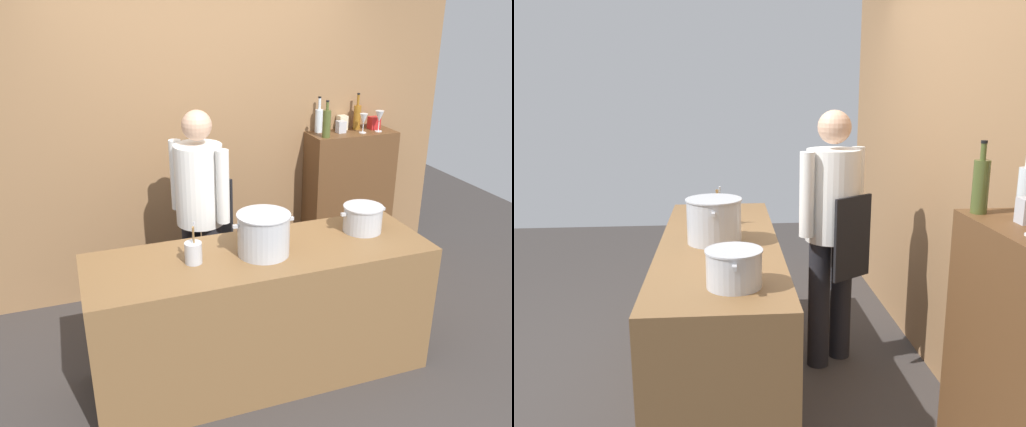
% 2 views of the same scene
% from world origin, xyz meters
% --- Properties ---
extents(ground_plane, '(8.00, 8.00, 0.00)m').
position_xyz_m(ground_plane, '(0.00, 0.00, 0.00)').
color(ground_plane, '#383330').
extents(brick_back_panel, '(4.40, 0.10, 3.00)m').
position_xyz_m(brick_back_panel, '(0.00, 1.40, 1.50)').
color(brick_back_panel, olive).
rests_on(brick_back_panel, ground_plane).
extents(prep_counter, '(2.16, 0.70, 0.90)m').
position_xyz_m(prep_counter, '(0.00, 0.00, 0.45)').
color(prep_counter, brown).
rests_on(prep_counter, ground_plane).
extents(bar_cabinet, '(0.76, 0.32, 1.28)m').
position_xyz_m(bar_cabinet, '(1.27, 1.19, 0.64)').
color(bar_cabinet, brown).
rests_on(bar_cabinet, ground_plane).
extents(chef, '(0.41, 0.46, 1.66)m').
position_xyz_m(chef, '(-0.20, 0.72, 0.96)').
color(chef, black).
rests_on(chef, ground_plane).
extents(stockpot_large, '(0.39, 0.33, 0.26)m').
position_xyz_m(stockpot_large, '(0.01, -0.03, 1.03)').
color(stockpot_large, '#B7BABF').
rests_on(stockpot_large, prep_counter).
extents(stockpot_small, '(0.33, 0.27, 0.18)m').
position_xyz_m(stockpot_small, '(0.75, 0.07, 0.99)').
color(stockpot_small, '#B7BABF').
rests_on(stockpot_small, prep_counter).
extents(utensil_crock, '(0.10, 0.10, 0.26)m').
position_xyz_m(utensil_crock, '(-0.43, 0.00, 0.97)').
color(utensil_crock, '#B7BABF').
rests_on(utensil_crock, prep_counter).
extents(wine_bottle_clear, '(0.07, 0.07, 0.30)m').
position_xyz_m(wine_bottle_clear, '(1.00, 1.28, 1.39)').
color(wine_bottle_clear, silver).
rests_on(wine_bottle_clear, bar_cabinet).
extents(wine_bottle_olive, '(0.07, 0.07, 0.30)m').
position_xyz_m(wine_bottle_olive, '(0.98, 1.10, 1.40)').
color(wine_bottle_olive, '#475123').
rests_on(wine_bottle_olive, bar_cabinet).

